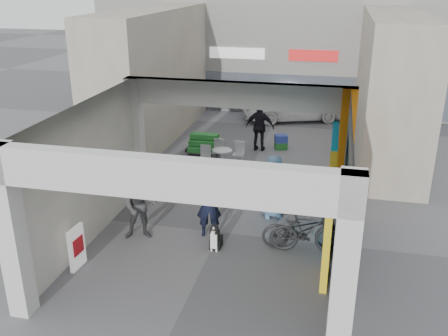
% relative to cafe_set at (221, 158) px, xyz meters
% --- Properties ---
extents(ground, '(90.00, 90.00, 0.00)m').
position_rel_cafe_set_xyz_m(ground, '(1.05, -4.61, -0.30)').
color(ground, '#5B5B60').
rests_on(ground, ground).
extents(arcade_canopy, '(6.40, 6.45, 6.40)m').
position_rel_cafe_set_xyz_m(arcade_canopy, '(1.59, -5.44, 2.00)').
color(arcade_canopy, beige).
rests_on(arcade_canopy, ground).
extents(far_building, '(18.00, 4.08, 8.00)m').
position_rel_cafe_set_xyz_m(far_building, '(1.05, 9.38, 3.69)').
color(far_building, white).
rests_on(far_building, ground).
extents(plaza_bldg_left, '(2.00, 9.00, 5.00)m').
position_rel_cafe_set_xyz_m(plaza_bldg_left, '(-3.45, 2.89, 2.20)').
color(plaza_bldg_left, '#AAA28C').
rests_on(plaza_bldg_left, ground).
extents(plaza_bldg_right, '(2.00, 9.00, 5.00)m').
position_rel_cafe_set_xyz_m(plaza_bldg_right, '(5.55, 2.89, 2.20)').
color(plaza_bldg_right, '#AAA28C').
rests_on(plaza_bldg_right, ground).
extents(bollard_left, '(0.09, 0.09, 0.84)m').
position_rel_cafe_set_xyz_m(bollard_left, '(-0.56, -2.19, 0.12)').
color(bollard_left, gray).
rests_on(bollard_left, ground).
extents(bollard_center, '(0.09, 0.09, 0.98)m').
position_rel_cafe_set_xyz_m(bollard_center, '(1.09, -2.19, 0.19)').
color(bollard_center, gray).
rests_on(bollard_center, ground).
extents(bollard_right, '(0.09, 0.09, 0.89)m').
position_rel_cafe_set_xyz_m(bollard_right, '(2.68, -2.40, 0.15)').
color(bollard_right, gray).
rests_on(bollard_right, ground).
extents(advert_board_near, '(0.13, 0.55, 1.00)m').
position_rel_cafe_set_xyz_m(advert_board_near, '(-1.69, -6.91, 0.21)').
color(advert_board_near, white).
rests_on(advert_board_near, ground).
extents(advert_board_far, '(0.12, 0.55, 1.00)m').
position_rel_cafe_set_xyz_m(advert_board_far, '(-1.69, -3.33, 0.21)').
color(advert_board_far, white).
rests_on(advert_board_far, ground).
extents(cafe_set, '(1.40, 1.13, 0.85)m').
position_rel_cafe_set_xyz_m(cafe_set, '(0.00, 0.00, 0.00)').
color(cafe_set, '#B5B5BA').
rests_on(cafe_set, ground).
extents(produce_stand, '(1.23, 0.67, 0.81)m').
position_rel_cafe_set_xyz_m(produce_stand, '(-0.85, 0.87, 0.02)').
color(produce_stand, black).
rests_on(produce_stand, ground).
extents(crate_stack, '(0.54, 0.47, 0.56)m').
position_rel_cafe_set_xyz_m(crate_stack, '(1.80, 2.30, -0.02)').
color(crate_stack, '#1C5E1B').
rests_on(crate_stack, ground).
extents(border_collie, '(0.26, 0.52, 0.71)m').
position_rel_cafe_set_xyz_m(border_collie, '(1.14, -5.45, -0.02)').
color(border_collie, black).
rests_on(border_collie, ground).
extents(man_with_dog, '(0.71, 0.56, 1.72)m').
position_rel_cafe_set_xyz_m(man_with_dog, '(0.82, -4.81, 0.56)').
color(man_with_dog, black).
rests_on(man_with_dog, ground).
extents(man_back_turned, '(1.01, 0.89, 1.75)m').
position_rel_cafe_set_xyz_m(man_back_turned, '(-0.81, -5.30, 0.58)').
color(man_back_turned, '#39393B').
rests_on(man_back_turned, ground).
extents(man_elderly, '(1.00, 0.82, 1.76)m').
position_rel_cafe_set_xyz_m(man_elderly, '(2.25, -3.37, 0.58)').
color(man_elderly, '#5D86B4').
rests_on(man_elderly, ground).
extents(man_crates, '(1.11, 0.53, 1.84)m').
position_rel_cafe_set_xyz_m(man_crates, '(1.03, 1.99, 0.62)').
color(man_crates, black).
rests_on(man_crates, ground).
extents(bicycle_front, '(2.02, 1.05, 1.01)m').
position_rel_cafe_set_xyz_m(bicycle_front, '(3.16, -4.93, 0.20)').
color(bicycle_front, black).
rests_on(bicycle_front, ground).
extents(bicycle_rear, '(1.79, 0.74, 1.05)m').
position_rel_cafe_set_xyz_m(bicycle_rear, '(3.28, -5.07, 0.22)').
color(bicycle_rear, black).
rests_on(bicycle_rear, ground).
extents(white_van, '(4.80, 3.17, 1.52)m').
position_rel_cafe_set_xyz_m(white_van, '(1.83, 6.51, 0.46)').
color(white_van, white).
rests_on(white_van, ground).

